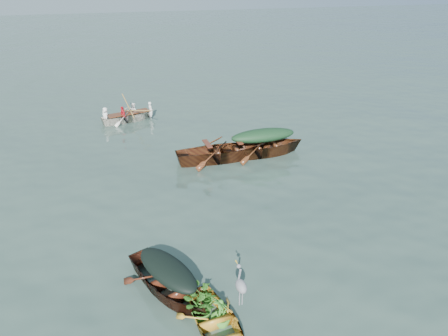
# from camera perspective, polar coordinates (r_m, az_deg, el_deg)

# --- Properties ---
(ground) EXTENTS (140.00, 140.00, 0.00)m
(ground) POSITION_cam_1_polar(r_m,az_deg,el_deg) (13.88, 4.66, -5.00)
(ground) COLOR #374E44
(ground) RESTS_ON ground
(yellow_dinghy) EXTENTS (1.65, 3.10, 0.78)m
(yellow_dinghy) POSITION_cam_1_polar(r_m,az_deg,el_deg) (9.60, -0.86, -20.79)
(yellow_dinghy) COLOR gold
(yellow_dinghy) RESTS_ON ground
(dark_covered_boat) EXTENTS (2.71, 3.94, 0.92)m
(dark_covered_boat) POSITION_cam_1_polar(r_m,az_deg,el_deg) (10.62, -7.18, -15.71)
(dark_covered_boat) COLOR #451E10
(dark_covered_boat) RESTS_ON ground
(green_tarp_boat) EXTENTS (4.86, 1.60, 1.16)m
(green_tarp_boat) POSITION_cam_1_polar(r_m,az_deg,el_deg) (17.65, 5.03, 1.70)
(green_tarp_boat) COLOR #573314
(green_tarp_boat) RESTS_ON ground
(open_wooden_boat) EXTENTS (5.06, 1.60, 1.22)m
(open_wooden_boat) POSITION_cam_1_polar(r_m,az_deg,el_deg) (17.10, -0.19, 1.02)
(open_wooden_boat) COLOR #5A3016
(open_wooden_boat) RESTS_ON ground
(rowed_boat) EXTENTS (3.95, 2.16, 0.87)m
(rowed_boat) POSITION_cam_1_polar(r_m,az_deg,el_deg) (22.10, -12.27, 6.00)
(rowed_boat) COLOR white
(rowed_boat) RESTS_ON ground
(dark_tarp_cover) EXTENTS (1.49, 2.17, 0.40)m
(dark_tarp_cover) POSITION_cam_1_polar(r_m,az_deg,el_deg) (10.20, -7.38, -12.87)
(dark_tarp_cover) COLOR black
(dark_tarp_cover) RESTS_ON dark_covered_boat
(green_tarp_cover) EXTENTS (2.67, 0.88, 0.52)m
(green_tarp_cover) POSITION_cam_1_polar(r_m,az_deg,el_deg) (17.34, 5.13, 4.25)
(green_tarp_cover) COLOR #15331E
(green_tarp_cover) RESTS_ON green_tarp_boat
(thwart_benches) EXTENTS (2.53, 0.96, 0.04)m
(thwart_benches) POSITION_cam_1_polar(r_m,az_deg,el_deg) (16.85, -0.19, 2.99)
(thwart_benches) COLOR #4E1E12
(thwart_benches) RESTS_ON open_wooden_boat
(heron) EXTENTS (0.33, 0.43, 0.92)m
(heron) POSITION_cam_1_polar(r_m,az_deg,el_deg) (9.23, 2.23, -15.85)
(heron) COLOR gray
(heron) RESTS_ON yellow_dinghy
(dinghy_weeds) EXTENTS (0.81, 0.98, 0.60)m
(dinghy_weeds) POSITION_cam_1_polar(r_m,az_deg,el_deg) (9.51, -2.12, -15.65)
(dinghy_weeds) COLOR #23721D
(dinghy_weeds) RESTS_ON yellow_dinghy
(rowers) EXTENTS (2.83, 1.73, 0.76)m
(rowers) POSITION_cam_1_polar(r_m,az_deg,el_deg) (21.86, -12.46, 8.02)
(rowers) COLOR silver
(rowers) RESTS_ON rowed_boat
(oars) EXTENTS (1.31, 2.66, 0.06)m
(oars) POSITION_cam_1_polar(r_m,az_deg,el_deg) (21.96, -12.38, 7.15)
(oars) COLOR olive
(oars) RESTS_ON rowed_boat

